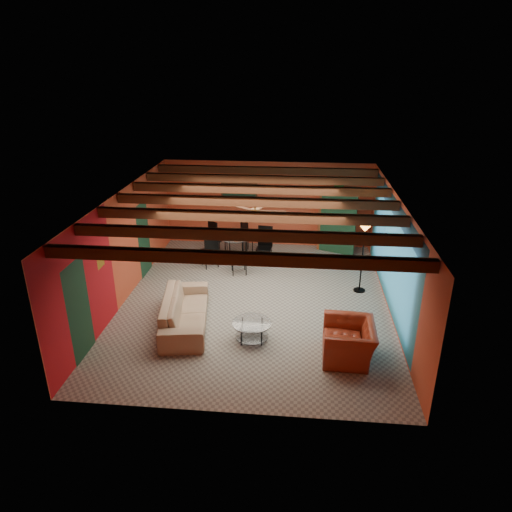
# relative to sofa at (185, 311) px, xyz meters

# --- Properties ---
(room) EXTENTS (6.52, 8.01, 2.71)m
(room) POSITION_rel_sofa_xyz_m (1.46, 1.36, 2.01)
(room) COLOR gray
(room) RESTS_ON ground
(sofa) EXTENTS (1.31, 2.55, 0.71)m
(sofa) POSITION_rel_sofa_xyz_m (0.00, 0.00, 0.00)
(sofa) COLOR #9F8267
(sofa) RESTS_ON ground
(armchair) EXTENTS (1.04, 1.19, 0.75)m
(armchair) POSITION_rel_sofa_xyz_m (3.56, -0.91, 0.02)
(armchair) COLOR maroon
(armchair) RESTS_ON ground
(coffee_table) EXTENTS (0.89, 0.89, 0.43)m
(coffee_table) POSITION_rel_sofa_xyz_m (1.56, -0.47, -0.14)
(coffee_table) COLOR white
(coffee_table) RESTS_ON ground
(dining_table) EXTENTS (2.34, 2.34, 1.12)m
(dining_table) POSITION_rel_sofa_xyz_m (0.66, 3.71, 0.21)
(dining_table) COLOR silver
(dining_table) RESTS_ON ground
(armoire) EXTENTS (1.20, 0.91, 1.89)m
(armoire) POSITION_rel_sofa_xyz_m (3.66, 4.95, 0.59)
(armoire) COLOR brown
(armoire) RESTS_ON ground
(floor_lamp) EXTENTS (0.39, 0.39, 1.87)m
(floor_lamp) POSITION_rel_sofa_xyz_m (4.11, 2.11, 0.58)
(floor_lamp) COLOR black
(floor_lamp) RESTS_ON ground
(ceiling_fan) EXTENTS (1.50, 1.50, 0.44)m
(ceiling_fan) POSITION_rel_sofa_xyz_m (1.46, 1.25, 2.01)
(ceiling_fan) COLOR #472614
(ceiling_fan) RESTS_ON ceiling
(painting) EXTENTS (1.05, 0.03, 0.65)m
(painting) POSITION_rel_sofa_xyz_m (0.56, 5.21, 1.30)
(painting) COLOR black
(painting) RESTS_ON wall_back
(potted_plant) EXTENTS (0.52, 0.47, 0.52)m
(potted_plant) POSITION_rel_sofa_xyz_m (3.66, 4.95, 1.79)
(potted_plant) COLOR #26661E
(potted_plant) RESTS_ON armoire
(vase) EXTENTS (0.21, 0.21, 0.20)m
(vase) POSITION_rel_sofa_xyz_m (0.66, 3.71, 0.86)
(vase) COLOR orange
(vase) RESTS_ON dining_table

